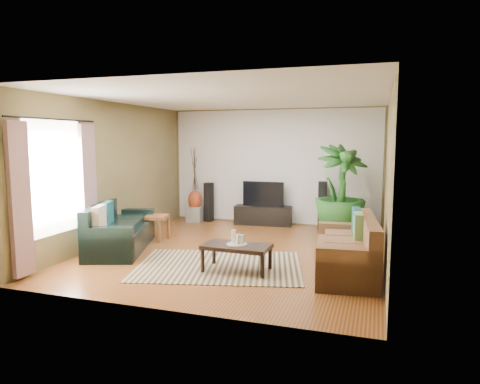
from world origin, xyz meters
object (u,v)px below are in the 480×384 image
at_px(sofa_right, 346,246).
at_px(pedestal, 195,214).
at_px(sofa_left, 121,226).
at_px(coffee_table, 237,258).
at_px(speaker_right, 322,205).
at_px(side_table, 155,228).
at_px(speaker_left, 209,202).
at_px(television, 263,194).
at_px(potted_plant, 340,191).
at_px(tv_stand, 263,215).
at_px(vase, 195,200).

bearing_deg(sofa_right, pedestal, -135.36).
bearing_deg(sofa_left, coffee_table, -122.55).
xyz_separation_m(speaker_right, side_table, (-3.01, -2.15, -0.28)).
bearing_deg(speaker_right, speaker_left, 171.41).
xyz_separation_m(television, potted_plant, (1.80, -0.65, 0.22)).
distance_m(coffee_table, side_table, 2.61).
distance_m(television, potted_plant, 1.93).
relative_size(tv_stand, potted_plant, 0.70).
xyz_separation_m(speaker_left, potted_plant, (3.17, -0.65, 0.47)).
distance_m(sofa_left, vase, 2.87).
relative_size(sofa_left, speaker_right, 1.87).
distance_m(television, speaker_right, 1.38).
distance_m(sofa_right, pedestal, 4.88).
relative_size(sofa_left, coffee_table, 1.97).
height_order(sofa_left, speaker_right, speaker_right).
height_order(television, potted_plant, potted_plant).
xyz_separation_m(sofa_left, television, (1.87, 2.99, 0.30)).
xyz_separation_m(speaker_right, vase, (-3.05, -0.12, 0.00)).
xyz_separation_m(coffee_table, speaker_left, (-1.91, 3.57, 0.27)).
height_order(television, speaker_right, speaker_right).
distance_m(sofa_right, coffee_table, 1.64).
relative_size(speaker_left, side_table, 1.92).
xyz_separation_m(sofa_left, speaker_left, (0.50, 2.99, 0.05)).
height_order(coffee_table, side_table, side_table).
height_order(television, speaker_left, television).
distance_m(television, side_table, 2.74).
height_order(tv_stand, speaker_left, speaker_left).
bearing_deg(television, tv_stand, 180.00).
distance_m(speaker_left, side_table, 2.17).
distance_m(sofa_right, speaker_left, 4.72).
distance_m(speaker_right, side_table, 3.71).
bearing_deg(side_table, speaker_right, 35.49).
bearing_deg(pedestal, sofa_right, -38.84).
xyz_separation_m(sofa_right, coffee_table, (-1.58, -0.39, -0.22)).
relative_size(sofa_right, tv_stand, 1.40).
distance_m(pedestal, vase, 0.35).
height_order(pedestal, vase, vase).
xyz_separation_m(sofa_left, vase, (0.19, 2.86, 0.11)).
bearing_deg(speaker_left, coffee_table, -45.17).
distance_m(speaker_right, potted_plant, 0.89).
distance_m(tv_stand, speaker_left, 1.39).
distance_m(tv_stand, potted_plant, 2.05).
xyz_separation_m(sofa_left, potted_plant, (3.67, 2.33, 0.52)).
relative_size(coffee_table, speaker_right, 0.95).
xyz_separation_m(speaker_left, side_table, (-0.27, -2.15, -0.23)).
bearing_deg(pedestal, side_table, -88.93).
bearing_deg(speaker_right, potted_plant, -65.03).
xyz_separation_m(sofa_right, television, (-2.12, 3.18, 0.30)).
bearing_deg(tv_stand, vase, 179.08).
xyz_separation_m(potted_plant, pedestal, (-3.48, 0.53, -0.76)).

